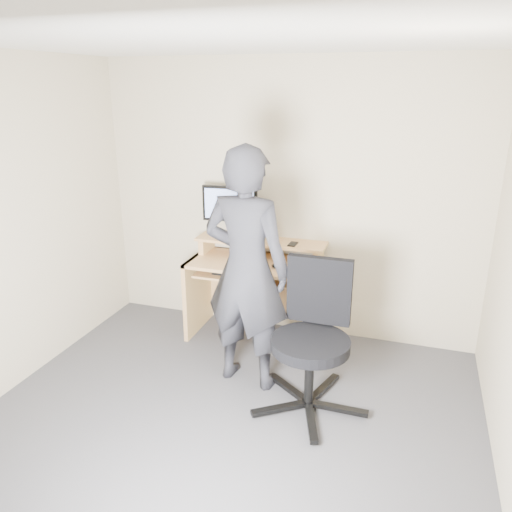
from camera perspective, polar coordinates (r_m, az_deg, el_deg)
The scene contains 14 objects.
ground at distance 3.59m, azimuth -4.51°, elevation -20.05°, with size 3.50×3.50×0.00m, color #4C4C50.
back_wall at distance 4.56m, azimuth 3.54°, elevation 6.22°, with size 3.50×0.02×2.50m, color beige.
ceiling at distance 2.80m, azimuth -5.95°, elevation 23.88°, with size 3.50×3.50×0.02m, color white.
desk at distance 4.62m, azimuth 0.26°, elevation -2.70°, with size 1.20×0.60×0.91m.
monitor at distance 4.57m, azimuth -3.00°, elevation 5.61°, with size 0.51×0.14×0.48m.
external_drive at distance 4.60m, azimuth -0.71°, elevation 3.28°, with size 0.07×0.13×0.20m, color black.
travel_mug at distance 4.51m, azimuth 1.79°, elevation 2.89°, with size 0.08×0.08×0.19m, color silver.
smartphone at distance 4.44m, azimuth 4.23°, elevation 1.37°, with size 0.07×0.13×0.01m, color black.
charger at distance 4.54m, azimuth -2.50°, elevation 1.99°, with size 0.04×0.04×0.04m, color black.
headphones at distance 4.63m, azimuth -0.74°, elevation 2.20°, with size 0.16×0.16×0.02m, color silver.
keyboard at distance 4.46m, azimuth -1.92°, elevation -1.87°, with size 0.46×0.18×0.03m, color black.
mouse at distance 4.32m, azimuth 2.41°, elevation -1.16°, with size 0.10×0.06×0.04m, color black.
office_chair at distance 3.63m, azimuth 6.56°, elevation -8.62°, with size 0.81×0.85×1.07m.
person at distance 3.74m, azimuth -1.11°, elevation -1.61°, with size 0.69×0.45×1.88m, color black.
Camera 1 is at (1.12, -2.55, 2.26)m, focal length 35.00 mm.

